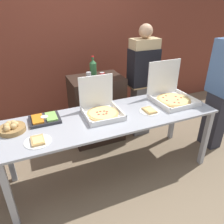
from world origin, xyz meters
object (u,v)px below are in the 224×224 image
Objects in this scene: pizza_box_near_right at (171,94)px; person_server_vest at (143,77)px; soda_can_colored at (102,77)px; person_guest_plaid at (222,89)px; paper_plate_front_left at (149,111)px; soda_bottle at (93,68)px; veggie_tray at (45,119)px; soda_can_silver at (89,77)px; paper_plate_front_right at (38,141)px; pizza_box_far_right at (101,108)px; bread_basket at (12,128)px.

pizza_box_near_right is 0.60m from person_server_vest.
soda_can_colored is 1.65m from person_guest_plaid.
paper_plate_front_left is 1.89× the size of soda_can_colored.
veggie_tray is at bearing -141.24° from soda_bottle.
veggie_tray is at bearing 84.19° from person_guest_plaid.
person_server_vest is at bearing 48.41° from person_guest_plaid.
person_guest_plaid reaches higher than soda_can_silver.
paper_plate_front_left is 0.92× the size of paper_plate_front_right.
person_guest_plaid reaches higher than paper_plate_front_right.
person_server_vest is at bearing 34.41° from pizza_box_far_right.
paper_plate_front_left is at bearing 91.48° from person_guest_plaid.
pizza_box_far_right is 3.55× the size of soda_can_colored.
paper_plate_front_right is at bearing -131.90° from soda_bottle.
person_guest_plaid reaches higher than person_server_vest.
pizza_box_far_right is 1.47× the size of soda_bottle.
soda_can_silver is 1.83m from person_guest_plaid.
soda_bottle is at bearing 112.80° from paper_plate_front_left.
pizza_box_far_right is 1.73m from person_guest_plaid.
soda_can_colored is at bearing -29.53° from soda_can_silver.
soda_can_colored is (0.22, 0.51, 0.19)m from pizza_box_far_right.
pizza_box_near_right is 0.94m from soda_can_colored.
person_guest_plaid is at bearing -23.64° from soda_can_colored.
veggie_tray is at bearing 14.77° from bread_basket.
soda_can_colored is at bearing 6.23° from person_server_vest.
soda_bottle reaches higher than paper_plate_front_left.
soda_can_colored is 0.07× the size of person_guest_plaid.
soda_can_silver is at bearing 65.77° from person_guest_plaid.
soda_can_colored is at bearing 23.27° from bread_basket.
soda_bottle reaches higher than pizza_box_near_right.
bread_basket is (-0.21, 0.29, 0.03)m from paper_plate_front_right.
pizza_box_far_right is at bearing 85.15° from person_guest_plaid.
soda_can_silver is at bearing 150.47° from soda_can_colored.
bread_basket is 0.87× the size of soda_bottle.
paper_plate_front_right is 2.05× the size of soda_can_colored.
bread_basket is 1.95m from person_server_vest.
pizza_box_far_right is 0.59m from soda_can_colored.
person_server_vest is at bearing 96.95° from pizza_box_near_right.
soda_can_colored reaches higher than bread_basket.
bread_basket is 1.20m from soda_can_silver.
pizza_box_far_right is 1.88× the size of paper_plate_front_left.
pizza_box_near_right reaches higher than soda_can_colored.
pizza_box_near_right reaches higher than paper_plate_front_right.
soda_can_colored is (0.05, -0.22, -0.07)m from soda_bottle.
bread_basket is 2.68m from person_guest_plaid.
pizza_box_far_right is at bearing -102.85° from soda_bottle.
soda_can_silver is (0.81, 0.89, 0.25)m from paper_plate_front_right.
veggie_tray is at bearing 172.79° from pizza_box_far_right.
person_server_vest reaches higher than bread_basket.
paper_plate_front_right is 0.15× the size of person_server_vest.
soda_can_silver is at bearing 30.37° from bread_basket.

